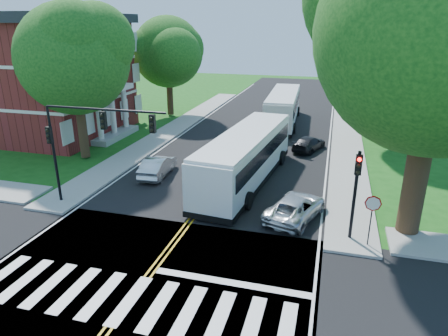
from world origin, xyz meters
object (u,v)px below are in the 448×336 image
(bus_follow, at_px, (283,107))
(hatchback, at_px, (158,166))
(signal_ne, at_px, (356,184))
(dark_sedan, at_px, (309,143))
(signal_nw, at_px, (87,134))
(bus_lead, at_px, (246,156))
(suv, at_px, (295,207))

(bus_follow, bearing_deg, hatchback, 67.64)
(signal_ne, bearing_deg, dark_sedan, 101.95)
(signal_nw, relative_size, hatchback, 1.73)
(bus_lead, bearing_deg, suv, 135.44)
(bus_follow, height_order, dark_sedan, bus_follow)
(signal_nw, bearing_deg, bus_follow, 71.69)
(signal_ne, distance_m, suv, 4.00)
(signal_ne, xyz_separation_m, dark_sedan, (-3.04, 14.34, -2.37))
(bus_lead, distance_m, suv, 5.95)
(signal_ne, distance_m, bus_lead, 9.06)
(signal_nw, distance_m, suv, 11.95)
(dark_sedan, bearing_deg, bus_follow, -49.40)
(signal_nw, xyz_separation_m, suv, (11.24, 1.66, -3.72))
(signal_nw, relative_size, suv, 1.54)
(suv, bearing_deg, bus_follow, -63.78)
(signal_nw, height_order, bus_follow, signal_nw)
(bus_follow, xyz_separation_m, dark_sedan, (3.34, -8.84, -1.15))
(signal_ne, bearing_deg, bus_lead, 136.94)
(bus_follow, bearing_deg, signal_nw, 69.00)
(bus_lead, xyz_separation_m, hatchback, (-6.10, -0.55, -1.10))
(suv, bearing_deg, signal_nw, 25.25)
(suv, bearing_deg, bus_lead, -33.29)
(signal_nw, relative_size, dark_sedan, 1.78)
(bus_lead, distance_m, dark_sedan, 9.01)
(dark_sedan, bearing_deg, signal_nw, 72.36)
(signal_ne, distance_m, dark_sedan, 14.85)
(signal_nw, xyz_separation_m, hatchback, (1.39, 5.60, -3.69))
(signal_nw, height_order, bus_lead, signal_nw)
(bus_lead, xyz_separation_m, suv, (3.75, -4.48, -1.13))
(bus_follow, xyz_separation_m, suv, (3.56, -21.53, -1.08))
(signal_ne, relative_size, bus_follow, 0.34)
(signal_nw, bearing_deg, suv, 8.42)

